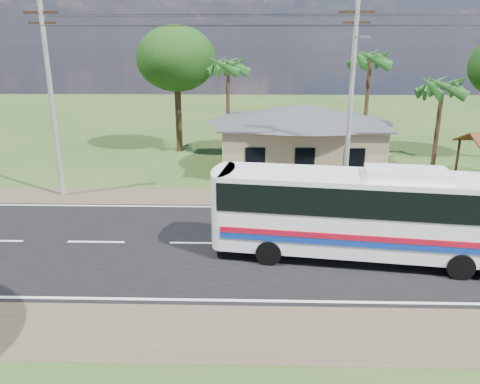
% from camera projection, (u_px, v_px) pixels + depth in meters
% --- Properties ---
extents(ground, '(120.00, 120.00, 0.00)m').
position_uv_depth(ground, '(302.00, 245.00, 20.24)').
color(ground, '#294619').
rests_on(ground, ground).
extents(road, '(120.00, 16.00, 0.03)m').
position_uv_depth(road, '(302.00, 244.00, 20.24)').
color(road, black).
rests_on(road, ground).
extents(house, '(12.40, 10.00, 5.00)m').
position_uv_depth(house, '(299.00, 130.00, 31.77)').
color(house, tan).
rests_on(house, ground).
extents(utility_poles, '(32.80, 2.22, 11.00)m').
position_uv_depth(utility_poles, '(345.00, 94.00, 24.57)').
color(utility_poles, '#9E9E99').
rests_on(utility_poles, ground).
extents(palm_near, '(2.80, 2.80, 6.70)m').
position_uv_depth(palm_near, '(443.00, 87.00, 28.71)').
color(palm_near, '#47301E').
rests_on(palm_near, ground).
extents(palm_mid, '(2.80, 2.80, 8.20)m').
position_uv_depth(palm_mid, '(370.00, 60.00, 32.64)').
color(palm_mid, '#47301E').
rests_on(palm_mid, ground).
extents(palm_far, '(2.80, 2.80, 7.70)m').
position_uv_depth(palm_far, '(228.00, 66.00, 33.52)').
color(palm_far, '#47301E').
rests_on(palm_far, ground).
extents(tree_behind_house, '(6.00, 6.00, 9.61)m').
position_uv_depth(tree_behind_house, '(176.00, 59.00, 35.39)').
color(tree_behind_house, '#47301E').
rests_on(tree_behind_house, ground).
extents(coach_bus, '(12.46, 4.26, 3.80)m').
position_uv_depth(coach_bus, '(376.00, 208.00, 18.26)').
color(coach_bus, white).
rests_on(coach_bus, ground).
extents(motorcycle, '(1.69, 1.06, 0.84)m').
position_uv_depth(motorcycle, '(399.00, 196.00, 25.36)').
color(motorcycle, black).
rests_on(motorcycle, ground).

